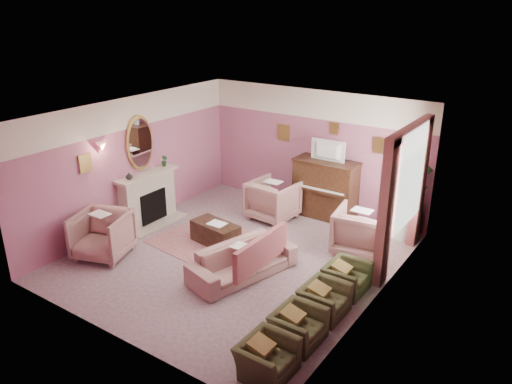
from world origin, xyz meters
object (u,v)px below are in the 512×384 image
Objects in this scene: olive_chair_c at (324,295)px; side_table at (401,221)px; coffee_table at (215,233)px; sofa at (243,255)px; olive_chair_d at (347,273)px; piano at (325,189)px; olive_chair_b at (298,322)px; television at (326,149)px; olive_chair_a at (267,353)px; floral_armchair_front at (102,233)px; floral_armchair_left at (273,198)px; floral_armchair_right at (361,229)px.

side_table reaches higher than olive_chair_c.
coffee_table is at bearing -140.51° from side_table.
olive_chair_d is (1.74, 0.59, -0.08)m from sofa.
piano is 1.85× the size of olive_chair_d.
olive_chair_b is at bearing -90.00° from olive_chair_c.
piano reaches higher than coffee_table.
olive_chair_d is 2.57m from side_table.
olive_chair_b is (1.74, -4.20, -1.27)m from television.
floral_armchair_front is at bearing 167.82° from olive_chair_a.
floral_armchair_left is 1.00× the size of floral_armchair_front.
floral_armchair_front is at bearing -122.91° from television.
olive_chair_b is at bearing -1.64° from floral_armchair_front.
floral_armchair_left is 1.32× the size of olive_chair_a.
sofa is at bearing -161.29° from olive_chair_d.
floral_armchair_left is 1.32× the size of olive_chair_d.
floral_armchair_right is (2.27, -0.40, 0.00)m from floral_armchair_left.
olive_chair_d is at bearing -55.74° from television.
coffee_table is 1.32× the size of olive_chair_d.
piano is at bearing 64.45° from coffee_table.
olive_chair_a is 1.00× the size of olive_chair_d.
olive_chair_c is (1.74, -0.23, -0.08)m from sofa.
television is at bearing 112.55° from olive_chair_b.
floral_armchair_left reaches higher than olive_chair_c.
piano is at bearing 40.71° from floral_armchair_left.
coffee_table is 2.89m from floral_armchair_right.
olive_chair_b is at bearing -67.69° from piano.
side_table is at bearing 89.37° from olive_chair_c.
piano is 5.37m from olive_chair_a.
olive_chair_b is at bearing -83.02° from floral_armchair_right.
side_table is at bearing 15.33° from floral_armchair_left.
floral_armchair_left reaches higher than coffee_table.
floral_armchair_front is at bearing -131.50° from coffee_table.
floral_armchair_right and floral_armchair_front have the same top height.
piano is 2.79m from coffee_table.
piano is 1.41× the size of floral_armchair_front.
olive_chair_c is (1.74, -3.43, -0.32)m from piano.
side_table is at bearing -1.29° from piano.
olive_chair_b and olive_chair_c have the same top height.
floral_armchair_right reaches higher than sofa.
television is 4.01m from olive_chair_c.
piano reaches higher than floral_armchair_right.
floral_armchair_right is at bearing -10.03° from floral_armchair_left.
piano is 1.85× the size of olive_chair_a.
side_table is at bearing 89.16° from olive_chair_d.
olive_chair_d is at bearing 19.07° from floral_armchair_front.
sofa is (0.00, -3.15, -1.19)m from television.
floral_armchair_front is 4.39m from olive_chair_b.
coffee_table is 1.40m from sofa.
side_table reaches higher than olive_chair_d.
piano reaches higher than sofa.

